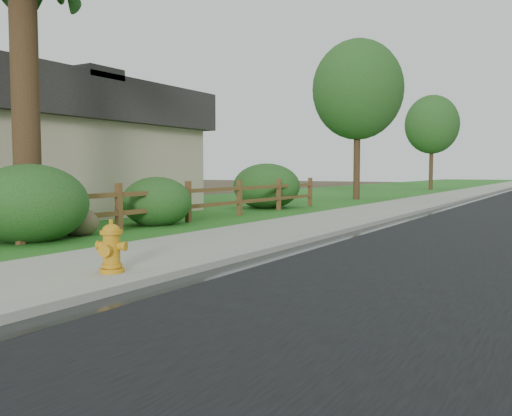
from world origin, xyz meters
The scene contains 14 objects.
ground centered at (0.00, 0.00, 0.00)m, with size 120.00×120.00×0.00m, color #3B3020.
curb centered at (0.40, 35.00, 0.06)m, with size 0.40×90.00×0.12m, color gray.
wet_gutter centered at (0.75, 35.00, 0.02)m, with size 0.50×90.00×0.00m, color black.
sidewalk centered at (-0.90, 35.00, 0.05)m, with size 2.20×90.00×0.10m, color gray.
grass_strip centered at (-2.80, 35.00, 0.03)m, with size 1.60×90.00×0.06m, color #1B5618.
lawn_near centered at (-8.00, 35.00, 0.02)m, with size 9.00×90.00×0.04m, color #1B5618.
ranch_fence centered at (-3.60, 6.40, 0.62)m, with size 0.12×16.92×1.10m.
fire_hydrant centered at (-0.10, 1.58, 0.40)m, with size 0.44×0.36×0.66m.
boulder centered at (-3.90, 4.37, 0.31)m, with size 0.92×0.69×0.61m, color brown.
shrub_b centered at (-3.90, 3.24, 0.75)m, with size 2.14×2.14×1.49m, color #174118.
shrub_c centered at (-3.90, 6.76, 0.61)m, with size 1.69×1.69×1.22m, color #174118.
shrub_d centered at (-4.65, 13.43, 0.81)m, with size 2.37×2.37×1.62m, color #174118.
tree_near_left centered at (-3.90, 20.40, 5.00)m, with size 4.10×4.10×7.27m.
tree_mid_left centered at (-3.90, 34.75, 4.47)m, with size 3.62×3.62×6.47m.
Camera 1 is at (4.88, -3.23, 1.37)m, focal length 38.00 mm.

